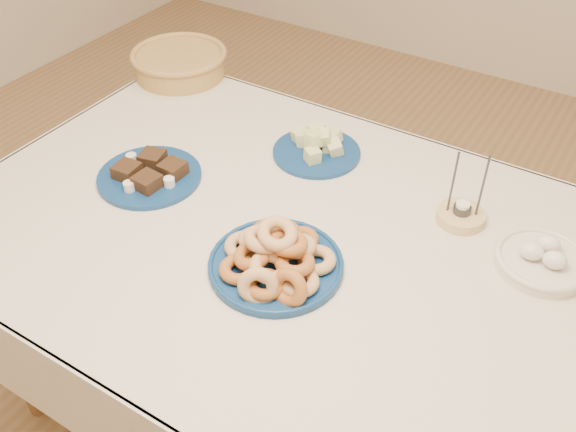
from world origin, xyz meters
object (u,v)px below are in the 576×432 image
object	(u,v)px
melon_plate	(317,146)
wicker_basket	(179,62)
dining_table	(299,269)
candle_holder	(461,215)
donut_platter	(276,259)
egg_bowl	(542,260)
brownie_plate	(149,174)

from	to	relation	value
melon_plate	wicker_basket	world-z (taller)	melon_plate
dining_table	melon_plate	size ratio (longest dim) A/B	6.22
melon_plate	candle_holder	distance (m)	0.44
donut_platter	melon_plate	xyz separation A→B (m)	(-0.15, 0.44, -0.01)
donut_platter	melon_plate	distance (m)	0.47
dining_table	wicker_basket	size ratio (longest dim) A/B	4.63
wicker_basket	donut_platter	bearing A→B (deg)	-38.30
dining_table	donut_platter	xyz separation A→B (m)	(0.01, -0.12, 0.14)
donut_platter	egg_bowl	xyz separation A→B (m)	(0.49, 0.32, -0.01)
brownie_plate	melon_plate	bearing A→B (deg)	46.83
candle_holder	egg_bowl	world-z (taller)	candle_holder
melon_plate	brownie_plate	size ratio (longest dim) A/B	0.98
egg_bowl	brownie_plate	bearing A→B (deg)	-167.53
egg_bowl	wicker_basket	bearing A→B (deg)	167.32
dining_table	melon_plate	world-z (taller)	melon_plate
brownie_plate	wicker_basket	distance (m)	0.58
brownie_plate	candle_holder	world-z (taller)	candle_holder
dining_table	candle_holder	xyz separation A→B (m)	(0.30, 0.26, 0.12)
egg_bowl	dining_table	bearing A→B (deg)	-158.58
dining_table	egg_bowl	world-z (taller)	egg_bowl
wicker_basket	egg_bowl	bearing A→B (deg)	-12.68
dining_table	donut_platter	distance (m)	0.19
dining_table	wicker_basket	xyz separation A→B (m)	(-0.75, 0.48, 0.15)
brownie_plate	wicker_basket	bearing A→B (deg)	121.37
donut_platter	egg_bowl	bearing A→B (deg)	33.04
dining_table	melon_plate	bearing A→B (deg)	113.16
melon_plate	brownie_plate	distance (m)	0.46
dining_table	candle_holder	world-z (taller)	candle_holder
melon_plate	candle_holder	bearing A→B (deg)	-8.40
brownie_plate	wicker_basket	xyz separation A→B (m)	(-0.30, 0.49, 0.03)
wicker_basket	egg_bowl	xyz separation A→B (m)	(1.26, -0.28, -0.02)
donut_platter	wicker_basket	world-z (taller)	donut_platter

